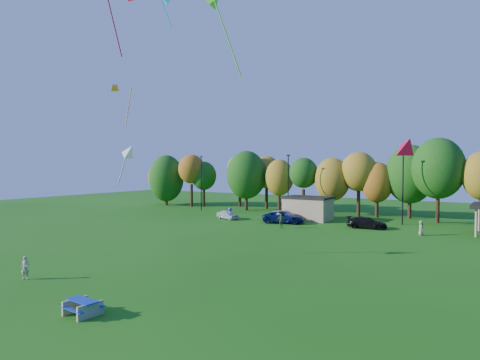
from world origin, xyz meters
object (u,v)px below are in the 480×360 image
Objects in this scene: picnic_table at (83,306)px; car_a at (228,215)px; car_c at (284,217)px; car_b at (284,217)px; kite_flyer at (25,268)px; car_d at (367,223)px.

car_a is (-15.29, 35.67, 0.18)m from picnic_table.
picnic_table is 0.35× the size of car_c.
picnic_table is 37.69m from car_b.
picnic_table is 1.24× the size of kite_flyer.
car_a is 19.06m from car_d.
car_c is (0.38, -0.88, 0.02)m from car_b.
car_b is (1.71, 34.73, -0.03)m from kite_flyer.
car_d is (10.45, 1.14, -0.09)m from car_c.
kite_flyer is 0.34× the size of car_b.
kite_flyer is at bearing 170.06° from picnic_table.
car_b reaches higher than car_d.
kite_flyer is 0.28× the size of car_c.
car_c is at bearing -69.16° from car_a.
car_b is at bearing 55.58° from kite_flyer.
car_d is (10.83, 0.26, -0.07)m from car_b.
car_c reaches higher than car_b.
car_d is (3.70, 37.27, 0.22)m from picnic_table.
car_b is (8.16, 1.34, 0.12)m from car_a.
kite_flyer is at bearing -151.34° from car_a.
kite_flyer is at bearing 162.99° from car_c.
picnic_table is at bearing 170.05° from car_d.
car_c reaches higher than car_a.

